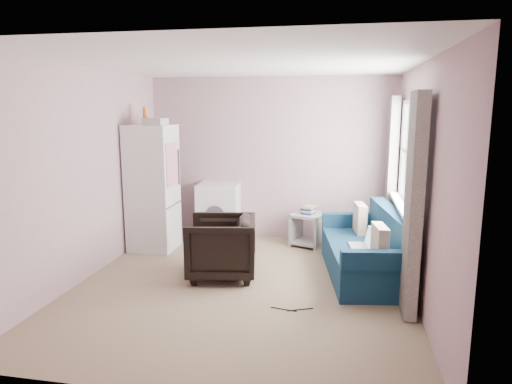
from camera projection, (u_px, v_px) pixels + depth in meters
room at (243, 179)px, 5.06m from camera, size 3.84×4.24×2.54m
armchair at (221, 244)px, 5.52m from camera, size 0.87×0.91×0.82m
fridge at (153, 187)px, 6.53m from camera, size 0.64×0.62×2.04m
washing_machine at (219, 210)px, 7.14m from camera, size 0.66×0.66×0.88m
side_table at (308, 227)px, 6.79m from camera, size 0.57×0.57×0.61m
sofa at (368, 252)px, 5.56m from camera, size 1.10×1.93×0.82m
window_dressing at (400, 187)px, 5.43m from camera, size 0.17×2.62×2.18m
floor_cables at (292, 309)px, 4.65m from camera, size 0.43×0.12×0.01m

